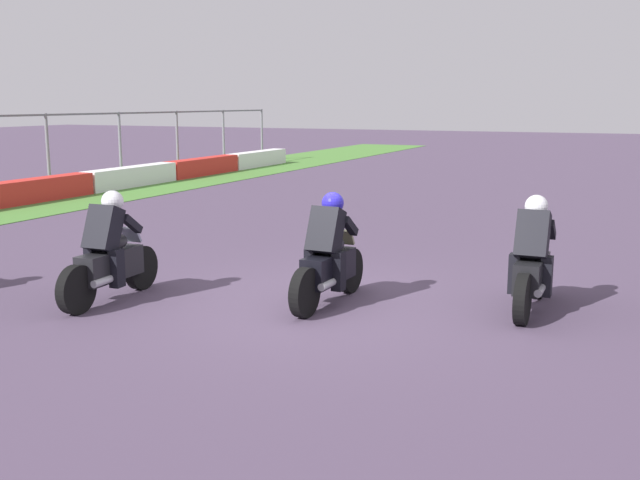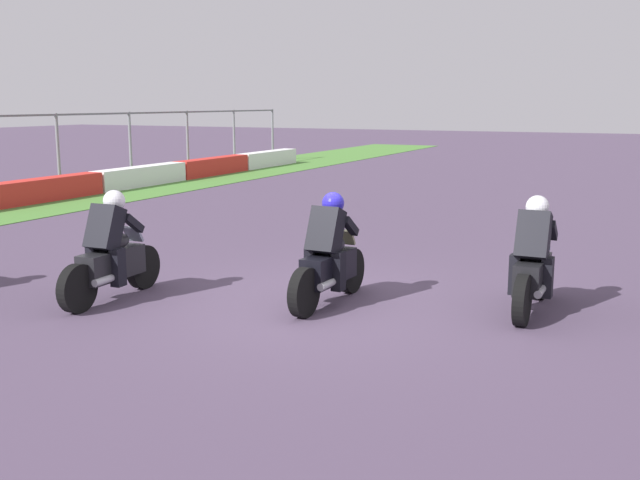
{
  "view_description": "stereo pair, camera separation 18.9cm",
  "coord_description": "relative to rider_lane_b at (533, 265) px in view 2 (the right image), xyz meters",
  "views": [
    {
      "loc": [
        -8.89,
        -4.03,
        2.7
      ],
      "look_at": [
        -0.08,
        -0.04,
        0.9
      ],
      "focal_mm": 42.01,
      "sensor_mm": 36.0,
      "label": 1
    },
    {
      "loc": [
        -8.81,
        -4.2,
        2.7
      ],
      "look_at": [
        -0.08,
        -0.04,
        0.9
      ],
      "focal_mm": 42.01,
      "sensor_mm": 36.0,
      "label": 2
    }
  ],
  "objects": [
    {
      "name": "rider_lane_d",
      "position": [
        -1.89,
        5.32,
        0.0
      ],
      "size": [
        2.04,
        0.55,
        1.51
      ],
      "rotation": [
        0.0,
        0.0,
        0.04
      ],
      "color": "black",
      "rests_on": "ground_plane"
    },
    {
      "name": "ground_plane",
      "position": [
        -0.88,
        2.63,
        -0.62
      ],
      "size": [
        120.0,
        120.0,
        0.0
      ],
      "primitive_type": "plane",
      "color": "#4E3E55"
    },
    {
      "name": "rider_lane_b",
      "position": [
        0.0,
        0.0,
        0.0
      ],
      "size": [
        2.04,
        0.54,
        1.51
      ],
      "rotation": [
        0.0,
        0.0,
        0.01
      ],
      "color": "black",
      "rests_on": "ground_plane"
    },
    {
      "name": "rider_lane_c",
      "position": [
        -0.81,
        2.53,
        0.0
      ],
      "size": [
        2.04,
        0.55,
        1.51
      ],
      "rotation": [
        0.0,
        0.0,
        -0.03
      ],
      "color": "black",
      "rests_on": "ground_plane"
    }
  ]
}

